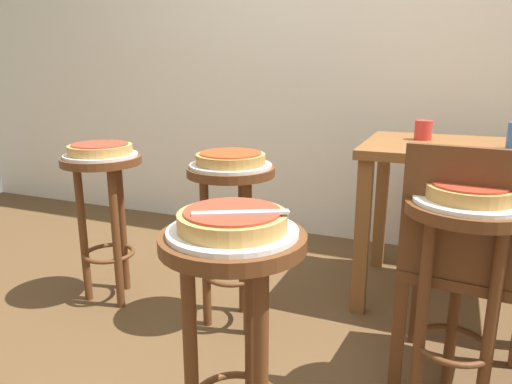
% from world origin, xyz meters
% --- Properties ---
extents(ground_plane, '(6.00, 6.00, 0.00)m').
position_xyz_m(ground_plane, '(0.00, 0.00, 0.00)').
color(ground_plane, brown).
extents(stool_foreground, '(0.35, 0.35, 0.69)m').
position_xyz_m(stool_foreground, '(0.20, -0.34, 0.50)').
color(stool_foreground, '#5B3319').
rests_on(stool_foreground, ground_plane).
extents(serving_plate_foreground, '(0.31, 0.31, 0.01)m').
position_xyz_m(serving_plate_foreground, '(0.20, -0.34, 0.69)').
color(serving_plate_foreground, white).
rests_on(serving_plate_foreground, stool_foreground).
extents(pizza_foreground, '(0.26, 0.26, 0.05)m').
position_xyz_m(pizza_foreground, '(0.20, -0.34, 0.72)').
color(pizza_foreground, tan).
rests_on(pizza_foreground, serving_plate_foreground).
extents(stool_middle, '(0.35, 0.35, 0.69)m').
position_xyz_m(stool_middle, '(0.71, 0.16, 0.50)').
color(stool_middle, '#5B3319').
rests_on(stool_middle, ground_plane).
extents(serving_plate_middle, '(0.31, 0.31, 0.01)m').
position_xyz_m(serving_plate_middle, '(0.71, 0.16, 0.69)').
color(serving_plate_middle, white).
rests_on(serving_plate_middle, stool_middle).
extents(pizza_middle, '(0.24, 0.24, 0.05)m').
position_xyz_m(pizza_middle, '(0.71, 0.16, 0.72)').
color(pizza_middle, '#B78442').
rests_on(pizza_middle, serving_plate_middle).
extents(stool_leftside, '(0.35, 0.35, 0.69)m').
position_xyz_m(stool_leftside, '(-0.77, 0.36, 0.50)').
color(stool_leftside, '#5B3319').
rests_on(stool_leftside, ground_plane).
extents(serving_plate_leftside, '(0.32, 0.32, 0.01)m').
position_xyz_m(serving_plate_leftside, '(-0.77, 0.36, 0.69)').
color(serving_plate_leftside, silver).
rests_on(serving_plate_leftside, stool_leftside).
extents(pizza_leftside, '(0.28, 0.28, 0.05)m').
position_xyz_m(pizza_leftside, '(-0.77, 0.36, 0.72)').
color(pizza_leftside, tan).
rests_on(pizza_leftside, serving_plate_leftside).
extents(stool_rear, '(0.35, 0.35, 0.69)m').
position_xyz_m(stool_rear, '(-0.14, 0.37, 0.50)').
color(stool_rear, '#5B3319').
rests_on(stool_rear, ground_plane).
extents(serving_plate_rear, '(0.33, 0.33, 0.01)m').
position_xyz_m(serving_plate_rear, '(-0.14, 0.37, 0.69)').
color(serving_plate_rear, silver).
rests_on(serving_plate_rear, stool_rear).
extents(pizza_rear, '(0.27, 0.27, 0.05)m').
position_xyz_m(pizza_rear, '(-0.14, 0.37, 0.72)').
color(pizza_rear, '#B78442').
rests_on(pizza_rear, serving_plate_rear).
extents(dining_table, '(0.92, 0.67, 0.74)m').
position_xyz_m(dining_table, '(0.75, 0.96, 0.61)').
color(dining_table, brown).
rests_on(dining_table, ground_plane).
extents(cup_far_edge, '(0.08, 0.08, 0.09)m').
position_xyz_m(cup_far_edge, '(0.53, 1.05, 0.79)').
color(cup_far_edge, red).
rests_on(cup_far_edge, dining_table).
extents(wooden_chair, '(0.44, 0.44, 0.85)m').
position_xyz_m(wooden_chair, '(0.74, 0.26, 0.47)').
color(wooden_chair, '#5B3319').
rests_on(wooden_chair, ground_plane).
extents(pizza_server_knife, '(0.21, 0.12, 0.01)m').
position_xyz_m(pizza_server_knife, '(0.23, -0.36, 0.75)').
color(pizza_server_knife, silver).
rests_on(pizza_server_knife, pizza_foreground).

